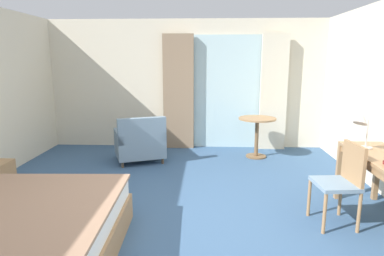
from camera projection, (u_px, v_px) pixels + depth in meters
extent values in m
cube|color=#38567A|center=(168.00, 231.00, 3.57)|extent=(6.08, 7.43, 0.10)
cube|color=beige|center=(187.00, 84.00, 6.69)|extent=(5.68, 0.12, 2.53)
cube|color=silver|center=(225.00, 92.00, 6.61)|extent=(1.42, 0.02, 2.23)
cube|color=#897056|center=(178.00, 92.00, 6.55)|extent=(0.60, 0.10, 2.24)
cube|color=beige|center=(274.00, 93.00, 6.47)|extent=(0.51, 0.10, 2.24)
cube|color=#99755B|center=(29.00, 208.00, 2.87)|extent=(1.50, 1.73, 0.03)
cube|color=#9E754C|center=(377.00, 173.00, 4.19)|extent=(0.06, 0.06, 0.71)
cube|color=#9E754C|center=(339.00, 172.00, 4.22)|extent=(0.06, 0.06, 0.71)
cube|color=gray|center=(335.00, 184.00, 3.53)|extent=(0.44, 0.47, 0.04)
cube|color=#9E754C|center=(354.00, 163.00, 3.49)|extent=(0.07, 0.42, 0.42)
cylinder|color=#9E754C|center=(309.00, 198.00, 3.77)|extent=(0.04, 0.04, 0.44)
cylinder|color=#9E754C|center=(325.00, 214.00, 3.38)|extent=(0.04, 0.04, 0.44)
cylinder|color=#9E754C|center=(340.00, 197.00, 3.78)|extent=(0.04, 0.04, 0.44)
cylinder|color=#9E754C|center=(359.00, 213.00, 3.39)|extent=(0.04, 0.04, 0.44)
cylinder|color=#B7B2A8|center=(365.00, 148.00, 3.83)|extent=(0.14, 0.14, 0.02)
cylinder|color=#B7B2A8|center=(367.00, 133.00, 3.80)|extent=(0.02, 0.02, 0.32)
cone|color=#B7B2A8|center=(361.00, 118.00, 3.62)|extent=(0.19, 0.18, 0.20)
cube|color=gray|center=(140.00, 147.00, 5.84)|extent=(1.00, 0.95, 0.29)
cube|color=gray|center=(142.00, 131.00, 5.49)|extent=(0.79, 0.40, 0.43)
cube|color=gray|center=(159.00, 133.00, 5.90)|extent=(0.35, 0.70, 0.16)
cube|color=gray|center=(119.00, 136.00, 5.68)|extent=(0.35, 0.70, 0.16)
cylinder|color=#4C3D2D|center=(155.00, 152.00, 6.26)|extent=(0.04, 0.04, 0.10)
cylinder|color=#4C3D2D|center=(119.00, 155.00, 6.05)|extent=(0.04, 0.04, 0.10)
cylinder|color=#4C3D2D|center=(163.00, 161.00, 5.71)|extent=(0.04, 0.04, 0.10)
cylinder|color=#4C3D2D|center=(123.00, 165.00, 5.50)|extent=(0.04, 0.04, 0.10)
cylinder|color=#9E754C|center=(257.00, 119.00, 5.97)|extent=(0.67, 0.67, 0.03)
cylinder|color=brown|center=(257.00, 138.00, 6.05)|extent=(0.07, 0.07, 0.70)
cylinder|color=brown|center=(256.00, 156.00, 6.11)|extent=(0.37, 0.37, 0.02)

